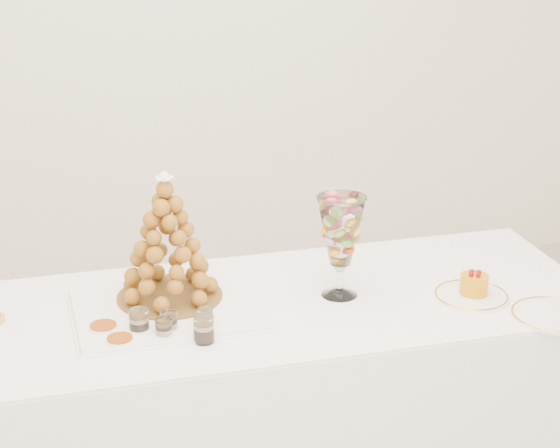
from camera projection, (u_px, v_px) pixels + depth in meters
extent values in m
cube|color=white|center=(178.00, 0.00, 4.35)|extent=(4.50, 0.04, 2.80)
cube|color=white|center=(289.00, 403.00, 3.02)|extent=(1.95, 0.87, 0.72)
cube|color=white|center=(289.00, 301.00, 2.89)|extent=(1.94, 0.86, 0.01)
cube|color=white|center=(169.00, 310.00, 2.80)|extent=(0.59, 0.46, 0.02)
cylinder|color=white|center=(339.00, 292.00, 2.92)|extent=(0.11, 0.11, 0.02)
cylinder|color=white|center=(340.00, 278.00, 2.90)|extent=(0.02, 0.02, 0.08)
sphere|color=white|center=(340.00, 266.00, 2.89)|extent=(0.04, 0.04, 0.04)
cylinder|color=white|center=(471.00, 296.00, 2.90)|extent=(0.23, 0.23, 0.01)
cylinder|color=white|center=(551.00, 315.00, 2.78)|extent=(0.24, 0.24, 0.01)
cylinder|color=white|center=(139.00, 322.00, 2.66)|extent=(0.06, 0.06, 0.08)
cylinder|color=white|center=(169.00, 323.00, 2.67)|extent=(0.06, 0.06, 0.07)
cylinder|color=white|center=(205.00, 319.00, 2.70)|extent=(0.06, 0.06, 0.06)
cylinder|color=white|center=(164.00, 329.00, 2.64)|extent=(0.05, 0.05, 0.06)
cylinder|color=white|center=(204.00, 329.00, 2.62)|extent=(0.06, 0.06, 0.08)
cylinder|color=white|center=(104.00, 330.00, 2.67)|extent=(0.09, 0.09, 0.03)
cylinder|color=white|center=(120.00, 343.00, 2.60)|extent=(0.08, 0.08, 0.03)
cylinder|color=brown|center=(170.00, 296.00, 2.86)|extent=(0.32, 0.32, 0.01)
cone|color=#905616|center=(167.00, 236.00, 2.79)|extent=(0.34, 0.34, 0.39)
sphere|color=white|center=(164.00, 178.00, 2.73)|extent=(0.04, 0.04, 0.04)
cylinder|color=orange|center=(474.00, 284.00, 2.90)|extent=(0.09, 0.09, 0.06)
sphere|color=maroon|center=(479.00, 272.00, 2.89)|extent=(0.02, 0.02, 0.02)
sphere|color=maroon|center=(472.00, 271.00, 2.90)|extent=(0.02, 0.02, 0.02)
sphere|color=maroon|center=(471.00, 274.00, 2.88)|extent=(0.02, 0.02, 0.02)
sphere|color=maroon|center=(478.00, 275.00, 2.87)|extent=(0.02, 0.02, 0.02)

